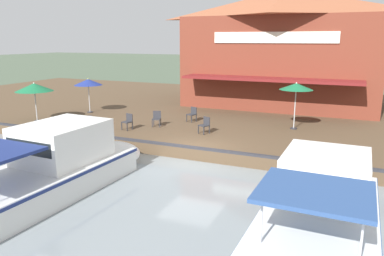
{
  "coord_description": "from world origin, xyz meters",
  "views": [
    {
      "loc": [
        14.51,
        6.36,
        5.31
      ],
      "look_at": [
        -1.0,
        -0.43,
        1.3
      ],
      "focal_mm": 35.0,
      "sensor_mm": 36.0,
      "label": 1
    }
  ],
  "objects_px": {
    "cafe_chair_beside_entrance": "(128,121)",
    "mooring_post": "(90,125)",
    "motorboat_fourth_along": "(322,207)",
    "waterfront_restaurant": "(284,48)",
    "motorboat_far_downstream": "(56,167)",
    "patio_umbrella_mid_patio_left": "(88,82)",
    "cafe_chair_back_row_seat": "(157,118)",
    "patio_umbrella_near_quay_edge": "(296,87)",
    "cafe_chair_under_first_umbrella": "(192,113)",
    "patio_umbrella_by_entrance": "(34,87)",
    "cafe_chair_far_corner_seat": "(205,124)"
  },
  "relations": [
    {
      "from": "waterfront_restaurant",
      "to": "patio_umbrella_mid_patio_left",
      "type": "relative_size",
      "value": 6.09
    },
    {
      "from": "cafe_chair_back_row_seat",
      "to": "motorboat_far_downstream",
      "type": "relative_size",
      "value": 0.09
    },
    {
      "from": "patio_umbrella_mid_patio_left",
      "to": "motorboat_far_downstream",
      "type": "distance_m",
      "value": 11.94
    },
    {
      "from": "waterfront_restaurant",
      "to": "cafe_chair_far_corner_seat",
      "type": "relative_size",
      "value": 16.13
    },
    {
      "from": "waterfront_restaurant",
      "to": "patio_umbrella_mid_patio_left",
      "type": "height_order",
      "value": "waterfront_restaurant"
    },
    {
      "from": "patio_umbrella_mid_patio_left",
      "to": "cafe_chair_back_row_seat",
      "type": "xyz_separation_m",
      "value": [
        1.76,
        6.0,
        -1.53
      ]
    },
    {
      "from": "patio_umbrella_by_entrance",
      "to": "motorboat_fourth_along",
      "type": "xyz_separation_m",
      "value": [
        6.04,
        16.48,
        -1.77
      ]
    },
    {
      "from": "cafe_chair_far_corner_seat",
      "to": "patio_umbrella_near_quay_edge",
      "type": "bearing_deg",
      "value": 125.11
    },
    {
      "from": "cafe_chair_far_corner_seat",
      "to": "motorboat_far_downstream",
      "type": "distance_m",
      "value": 8.17
    },
    {
      "from": "patio_umbrella_mid_patio_left",
      "to": "cafe_chair_under_first_umbrella",
      "type": "bearing_deg",
      "value": 91.52
    },
    {
      "from": "cafe_chair_beside_entrance",
      "to": "motorboat_fourth_along",
      "type": "relative_size",
      "value": 0.11
    },
    {
      "from": "cafe_chair_back_row_seat",
      "to": "motorboat_fourth_along",
      "type": "relative_size",
      "value": 0.11
    },
    {
      "from": "waterfront_restaurant",
      "to": "cafe_chair_beside_entrance",
      "type": "xyz_separation_m",
      "value": [
        11.49,
        -5.98,
        -3.67
      ]
    },
    {
      "from": "motorboat_far_downstream",
      "to": "waterfront_restaurant",
      "type": "bearing_deg",
      "value": 166.1
    },
    {
      "from": "patio_umbrella_mid_patio_left",
      "to": "cafe_chair_back_row_seat",
      "type": "height_order",
      "value": "patio_umbrella_mid_patio_left"
    },
    {
      "from": "waterfront_restaurant",
      "to": "motorboat_far_downstream",
      "type": "relative_size",
      "value": 1.5
    },
    {
      "from": "patio_umbrella_mid_patio_left",
      "to": "cafe_chair_back_row_seat",
      "type": "bearing_deg",
      "value": 73.68
    },
    {
      "from": "patio_umbrella_by_entrance",
      "to": "motorboat_far_downstream",
      "type": "xyz_separation_m",
      "value": [
        6.43,
        7.48,
        -1.75
      ]
    },
    {
      "from": "patio_umbrella_mid_patio_left",
      "to": "cafe_chair_back_row_seat",
      "type": "relative_size",
      "value": 2.65
    },
    {
      "from": "patio_umbrella_by_entrance",
      "to": "cafe_chair_back_row_seat",
      "type": "xyz_separation_m",
      "value": [
        -1.73,
        7.07,
        -1.54
      ]
    },
    {
      "from": "cafe_chair_back_row_seat",
      "to": "mooring_post",
      "type": "distance_m",
      "value": 3.68
    },
    {
      "from": "patio_umbrella_mid_patio_left",
      "to": "patio_umbrella_near_quay_edge",
      "type": "xyz_separation_m",
      "value": [
        -0.65,
        13.1,
        0.28
      ]
    },
    {
      "from": "patio_umbrella_by_entrance",
      "to": "cafe_chair_back_row_seat",
      "type": "height_order",
      "value": "patio_umbrella_by_entrance"
    },
    {
      "from": "cafe_chair_beside_entrance",
      "to": "mooring_post",
      "type": "bearing_deg",
      "value": -34.66
    },
    {
      "from": "patio_umbrella_near_quay_edge",
      "to": "motorboat_fourth_along",
      "type": "bearing_deg",
      "value": 12.8
    },
    {
      "from": "motorboat_far_downstream",
      "to": "motorboat_fourth_along",
      "type": "xyz_separation_m",
      "value": [
        -0.38,
        9.0,
        -0.02
      ]
    },
    {
      "from": "patio_umbrella_near_quay_edge",
      "to": "motorboat_fourth_along",
      "type": "height_order",
      "value": "patio_umbrella_near_quay_edge"
    },
    {
      "from": "cafe_chair_under_first_umbrella",
      "to": "mooring_post",
      "type": "distance_m",
      "value": 6.03
    },
    {
      "from": "mooring_post",
      "to": "cafe_chair_back_row_seat",
      "type": "bearing_deg",
      "value": 143.63
    },
    {
      "from": "patio_umbrella_by_entrance",
      "to": "patio_umbrella_near_quay_edge",
      "type": "height_order",
      "value": "patio_umbrella_near_quay_edge"
    },
    {
      "from": "cafe_chair_far_corner_seat",
      "to": "mooring_post",
      "type": "height_order",
      "value": "mooring_post"
    },
    {
      "from": "motorboat_far_downstream",
      "to": "mooring_post",
      "type": "height_order",
      "value": "motorboat_far_downstream"
    },
    {
      "from": "mooring_post",
      "to": "patio_umbrella_by_entrance",
      "type": "bearing_deg",
      "value": -104.19
    },
    {
      "from": "cafe_chair_under_first_umbrella",
      "to": "patio_umbrella_by_entrance",
      "type": "bearing_deg",
      "value": -66.27
    },
    {
      "from": "cafe_chair_under_first_umbrella",
      "to": "cafe_chair_far_corner_seat",
      "type": "bearing_deg",
      "value": 36.22
    },
    {
      "from": "cafe_chair_back_row_seat",
      "to": "patio_umbrella_near_quay_edge",
      "type": "bearing_deg",
      "value": 108.76
    },
    {
      "from": "patio_umbrella_mid_patio_left",
      "to": "patio_umbrella_by_entrance",
      "type": "bearing_deg",
      "value": -16.98
    },
    {
      "from": "patio_umbrella_by_entrance",
      "to": "patio_umbrella_near_quay_edge",
      "type": "relative_size",
      "value": 0.91
    },
    {
      "from": "cafe_chair_beside_entrance",
      "to": "cafe_chair_far_corner_seat",
      "type": "bearing_deg",
      "value": 102.03
    },
    {
      "from": "patio_umbrella_near_quay_edge",
      "to": "cafe_chair_under_first_umbrella",
      "type": "distance_m",
      "value": 6.08
    },
    {
      "from": "motorboat_far_downstream",
      "to": "motorboat_fourth_along",
      "type": "bearing_deg",
      "value": 92.44
    },
    {
      "from": "waterfront_restaurant",
      "to": "motorboat_far_downstream",
      "type": "distance_m",
      "value": 19.29
    },
    {
      "from": "waterfront_restaurant",
      "to": "motorboat_fourth_along",
      "type": "distance_m",
      "value": 18.91
    },
    {
      "from": "cafe_chair_far_corner_seat",
      "to": "patio_umbrella_mid_patio_left",
      "type": "bearing_deg",
      "value": -103.58
    },
    {
      "from": "cafe_chair_far_corner_seat",
      "to": "cafe_chair_beside_entrance",
      "type": "bearing_deg",
      "value": -77.97
    },
    {
      "from": "cafe_chair_far_corner_seat",
      "to": "cafe_chair_back_row_seat",
      "type": "height_order",
      "value": "same"
    },
    {
      "from": "cafe_chair_beside_entrance",
      "to": "cafe_chair_back_row_seat",
      "type": "distance_m",
      "value": 1.66
    },
    {
      "from": "patio_umbrella_by_entrance",
      "to": "cafe_chair_far_corner_seat",
      "type": "bearing_deg",
      "value": 97.32
    },
    {
      "from": "patio_umbrella_mid_patio_left",
      "to": "motorboat_fourth_along",
      "type": "height_order",
      "value": "patio_umbrella_mid_patio_left"
    },
    {
      "from": "cafe_chair_far_corner_seat",
      "to": "mooring_post",
      "type": "xyz_separation_m",
      "value": [
        2.54,
        -5.24,
        0.01
      ]
    }
  ]
}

